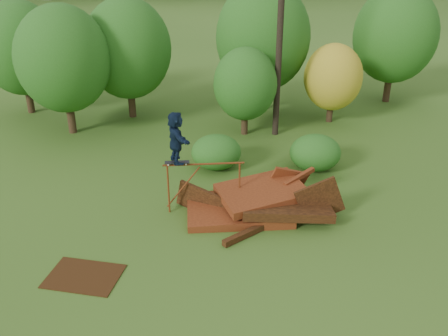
{
  "coord_description": "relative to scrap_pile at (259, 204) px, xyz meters",
  "views": [
    {
      "loc": [
        -2.45,
        -12.73,
        8.79
      ],
      "look_at": [
        -0.8,
        2.0,
        1.6
      ],
      "focal_mm": 40.0,
      "sensor_mm": 36.0,
      "label": 1
    }
  ],
  "objects": [
    {
      "name": "ground",
      "position": [
        -0.35,
        -1.61,
        -0.4
      ],
      "size": [
        240.0,
        240.0,
        0.0
      ],
      "primitive_type": "plane",
      "color": "#2D5116",
      "rests_on": "ground"
    },
    {
      "name": "scrap_pile",
      "position": [
        0.0,
        0.0,
        0.0
      ],
      "size": [
        5.61,
        3.41,
        1.83
      ],
      "color": "#50210E",
      "rests_on": "ground"
    },
    {
      "name": "shrub_right",
      "position": [
        2.81,
        3.18,
        0.33
      ],
      "size": [
        2.04,
        1.87,
        1.44
      ],
      "primitive_type": "ellipsoid",
      "color": "#205015",
      "rests_on": "ground"
    },
    {
      "name": "utility_pole",
      "position": [
        2.01,
        7.06,
        4.84
      ],
      "size": [
        1.4,
        0.28,
        10.31
      ],
      "color": "black",
      "rests_on": "ground"
    },
    {
      "name": "tree_5",
      "position": [
        9.15,
        11.19,
        3.24
      ],
      "size": [
        4.39,
        4.39,
        6.17
      ],
      "color": "black",
      "rests_on": "ground"
    },
    {
      "name": "flat_plate",
      "position": [
        -5.44,
        -2.8,
        -0.38
      ],
      "size": [
        2.33,
        1.96,
        0.03
      ],
      "primitive_type": "cube",
      "rotation": [
        0.0,
        0.0,
        -0.31
      ],
      "color": "#341D0B",
      "rests_on": "ground"
    },
    {
      "name": "shrub_left",
      "position": [
        -1.09,
        3.74,
        0.3
      ],
      "size": [
        2.0,
        1.84,
        1.38
      ],
      "primitive_type": "ellipsoid",
      "color": "#205015",
      "rests_on": "ground"
    },
    {
      "name": "tree_6",
      "position": [
        -10.08,
        11.5,
        2.96
      ],
      "size": [
        4.09,
        4.09,
        5.71
      ],
      "color": "black",
      "rests_on": "ground"
    },
    {
      "name": "tree_2",
      "position": [
        0.58,
        7.26,
        2.0
      ],
      "size": [
        2.88,
        2.88,
        4.06
      ],
      "color": "black",
      "rests_on": "ground"
    },
    {
      "name": "tree_4",
      "position": [
        5.04,
        8.42,
        1.86
      ],
      "size": [
        2.81,
        2.81,
        3.88
      ],
      "color": "black",
      "rests_on": "ground"
    },
    {
      "name": "tree_0",
      "position": [
        -7.46,
        8.34,
        3.09
      ],
      "size": [
        4.19,
        4.19,
        5.9
      ],
      "color": "black",
      "rests_on": "ground"
    },
    {
      "name": "grind_rail",
      "position": [
        -1.82,
        0.43,
        0.9
      ],
      "size": [
        2.69,
        0.13,
        1.8
      ],
      "color": "maroon",
      "rests_on": "ground"
    },
    {
      "name": "tree_1",
      "position": [
        -4.76,
        10.25,
        3.07
      ],
      "size": [
        4.26,
        4.26,
        5.92
      ],
      "color": "black",
      "rests_on": "ground"
    },
    {
      "name": "tree_3",
      "position": [
        1.94,
        10.51,
        3.43
      ],
      "size": [
        4.72,
        4.72,
        6.55
      ],
      "color": "black",
      "rests_on": "ground"
    },
    {
      "name": "skateboard",
      "position": [
        -2.68,
        0.45,
        1.47
      ],
      "size": [
        0.81,
        0.24,
        0.08
      ],
      "rotation": [
        0.0,
        0.0,
        -0.03
      ],
      "color": "black",
      "rests_on": "grind_rail"
    },
    {
      "name": "skater",
      "position": [
        -2.68,
        0.45,
        2.34
      ],
      "size": [
        0.88,
        1.67,
        1.72
      ],
      "primitive_type": "imported",
      "rotation": [
        0.0,
        0.0,
        1.82
      ],
      "color": "#0E1C32",
      "rests_on": "skateboard"
    }
  ]
}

